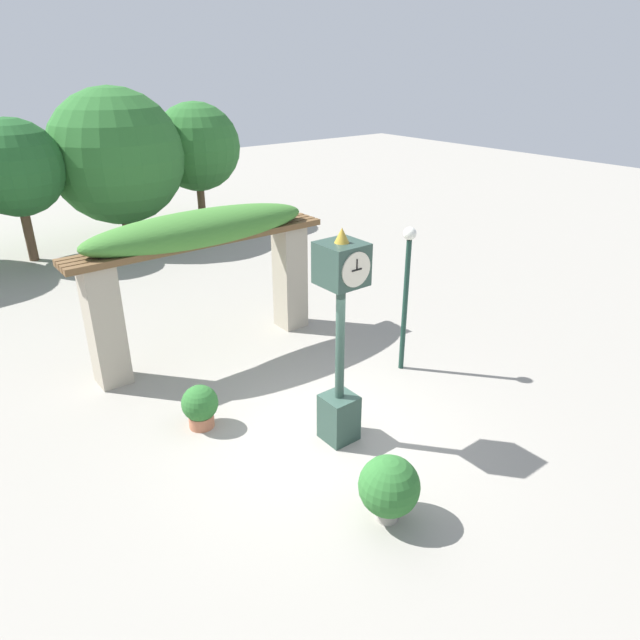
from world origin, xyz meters
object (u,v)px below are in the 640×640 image
object	(u,v)px
potted_plant_near_left	(200,406)
potted_plant_near_right	(389,487)
pedestal_clock	(340,337)
lamp_post	(407,282)

from	to	relation	value
potted_plant_near_left	potted_plant_near_right	world-z (taller)	potted_plant_near_right
pedestal_clock	lamp_post	size ratio (longest dim) A/B	1.22
potted_plant_near_left	lamp_post	distance (m)	4.42
pedestal_clock	potted_plant_near_left	size ratio (longest dim) A/B	4.64
potted_plant_near_right	lamp_post	size ratio (longest dim) A/B	0.33
potted_plant_near_right	lamp_post	world-z (taller)	lamp_post
pedestal_clock	potted_plant_near_left	world-z (taller)	pedestal_clock
potted_plant_near_left	pedestal_clock	bearing A→B (deg)	-45.94
pedestal_clock	potted_plant_near_left	bearing A→B (deg)	134.06
pedestal_clock	lamp_post	bearing A→B (deg)	22.38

